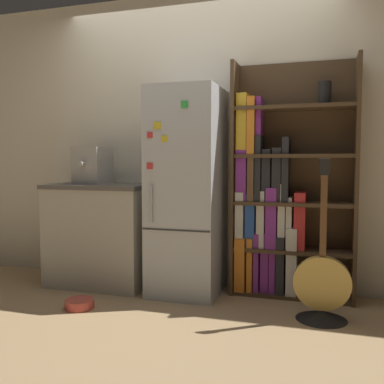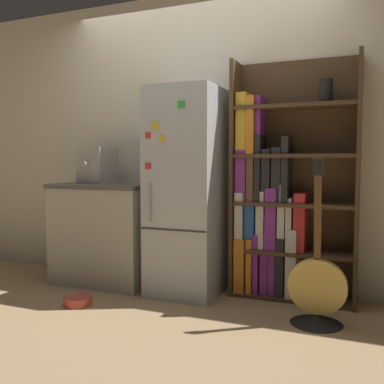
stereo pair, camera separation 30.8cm
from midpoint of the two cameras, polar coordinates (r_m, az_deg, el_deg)
ground_plane at (r=3.60m, az=0.95°, el=-13.86°), size 16.00×16.00×0.00m
wall_back at (r=3.87m, az=3.55°, el=6.93°), size 8.00×0.05×2.60m
refrigerator at (r=3.57m, az=1.86°, el=0.01°), size 0.56×0.62×1.71m
bookshelf at (r=3.57m, az=13.98°, el=-0.79°), size 0.98×0.30×1.92m
kitchen_counter at (r=3.99m, az=-9.18°, el=-5.38°), size 0.91×0.59×0.91m
espresso_machine at (r=3.95m, az=-10.29°, el=3.49°), size 0.25×0.37×0.32m
guitar at (r=3.16m, az=19.09°, el=-13.46°), size 0.40×0.36×1.13m
pet_bowl at (r=3.48m, az=-12.46°, el=-13.92°), size 0.22×0.22×0.07m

